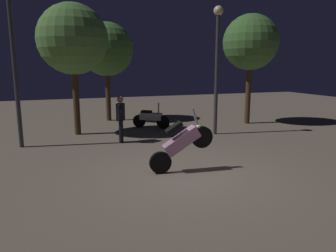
{
  "coord_description": "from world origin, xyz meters",
  "views": [
    {
      "loc": [
        -2.98,
        -6.8,
        2.65
      ],
      "look_at": [
        -0.07,
        1.31,
        1.0
      ],
      "focal_mm": 33.63,
      "sensor_mm": 36.0,
      "label": 1
    }
  ],
  "objects_px": {
    "person_rider_beside": "(121,115)",
    "streetlamp_far": "(13,43)",
    "motorcycle_white_parked_left": "(151,118)",
    "streetlamp_near": "(217,54)",
    "motorcycle_pink_foreground": "(181,143)"
  },
  "relations": [
    {
      "from": "person_rider_beside",
      "to": "streetlamp_far",
      "type": "bearing_deg",
      "value": 14.74
    },
    {
      "from": "person_rider_beside",
      "to": "streetlamp_far",
      "type": "height_order",
      "value": "streetlamp_far"
    },
    {
      "from": "motorcycle_white_parked_left",
      "to": "streetlamp_near",
      "type": "xyz_separation_m",
      "value": [
        2.04,
        -2.03,
        2.65
      ]
    },
    {
      "from": "streetlamp_far",
      "to": "motorcycle_pink_foreground",
      "type": "bearing_deg",
      "value": -45.02
    },
    {
      "from": "motorcycle_white_parked_left",
      "to": "person_rider_beside",
      "type": "distance_m",
      "value": 2.82
    },
    {
      "from": "motorcycle_white_parked_left",
      "to": "streetlamp_far",
      "type": "relative_size",
      "value": 0.26
    },
    {
      "from": "motorcycle_white_parked_left",
      "to": "streetlamp_near",
      "type": "bearing_deg",
      "value": -8.53
    },
    {
      "from": "motorcycle_pink_foreground",
      "to": "person_rider_beside",
      "type": "distance_m",
      "value": 3.68
    },
    {
      "from": "person_rider_beside",
      "to": "streetlamp_near",
      "type": "xyz_separation_m",
      "value": [
        3.77,
        0.14,
        2.12
      ]
    },
    {
      "from": "motorcycle_pink_foreground",
      "to": "motorcycle_white_parked_left",
      "type": "bearing_deg",
      "value": 84.46
    },
    {
      "from": "streetlamp_near",
      "to": "motorcycle_white_parked_left",
      "type": "bearing_deg",
      "value": 135.09
    },
    {
      "from": "motorcycle_pink_foreground",
      "to": "streetlamp_far",
      "type": "xyz_separation_m",
      "value": [
        -4.06,
        4.06,
        2.6
      ]
    },
    {
      "from": "motorcycle_pink_foreground",
      "to": "streetlamp_far",
      "type": "bearing_deg",
      "value": 138.54
    },
    {
      "from": "streetlamp_near",
      "to": "streetlamp_far",
      "type": "xyz_separation_m",
      "value": [
        -7.01,
        0.34,
        0.26
      ]
    },
    {
      "from": "motorcycle_pink_foreground",
      "to": "motorcycle_white_parked_left",
      "type": "height_order",
      "value": "motorcycle_pink_foreground"
    }
  ]
}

